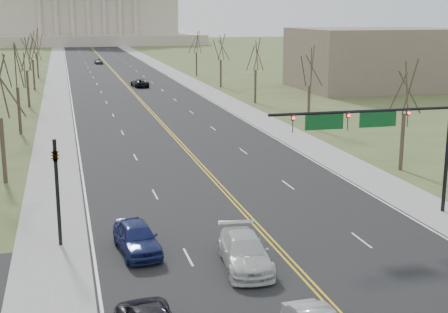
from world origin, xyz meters
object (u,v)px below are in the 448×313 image
signal_left (57,181)px  signal_mast (377,128)px  car_far_nb (140,83)px  car_sb_inner_second (245,252)px  car_sb_outer_second (137,238)px  car_far_sb (98,61)px

signal_left → signal_mast: bearing=-0.0°
car_far_nb → signal_left: bearing=72.6°
car_sb_inner_second → car_sb_outer_second: size_ratio=1.13×
signal_mast → car_sb_outer_second: signal_mast is taller
signal_mast → signal_left: bearing=180.0°
signal_mast → car_far_sb: (-9.42, 126.04, -4.99)m
signal_mast → car_far_nb: bearing=94.2°
signal_left → car_far_sb: size_ratio=1.35×
car_sb_inner_second → car_far_nb: 79.75m
car_sb_outer_second → car_sb_inner_second: bearing=-39.4°
car_far_sb → car_far_nb: bearing=-89.8°
car_far_nb → car_far_sb: (-3.93, 51.88, 0.06)m
signal_left → car_sb_inner_second: bearing=-31.2°
car_sb_outer_second → signal_left: bearing=145.9°
car_sb_inner_second → signal_mast: bearing=34.3°
car_sb_outer_second → car_far_nb: car_sb_outer_second is taller
signal_mast → car_far_sb: size_ratio=2.72×
signal_mast → car_sb_inner_second: signal_mast is taller
signal_mast → car_sb_inner_second: size_ratio=2.19×
signal_mast → car_far_sb: 126.49m
car_sb_outer_second → signal_mast: bearing=2.2°
signal_mast → car_sb_inner_second: (-9.92, -5.47, -4.95)m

